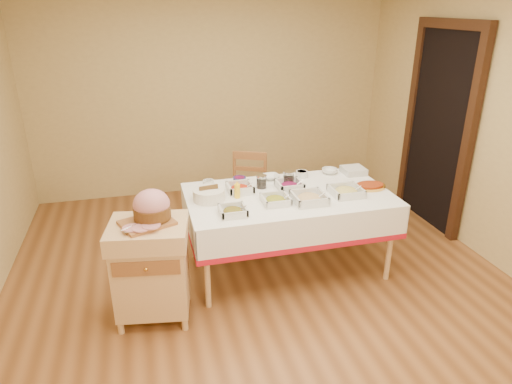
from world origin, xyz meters
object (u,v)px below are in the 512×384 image
(mustard_bottle, at_px, (237,190))
(bread_basket, at_px, (209,194))
(preserve_jar_right, at_px, (289,179))
(butcher_cart, at_px, (151,265))
(dining_chair, at_px, (248,193))
(plate_stack, at_px, (353,171))
(brass_platter, at_px, (370,186))
(dining_table, at_px, (288,210))
(preserve_jar_left, at_px, (261,182))
(ham_on_board, at_px, (151,209))

(mustard_bottle, xyz_separation_m, bread_basket, (-0.25, 0.01, -0.02))
(preserve_jar_right, height_order, mustard_bottle, mustard_bottle)
(butcher_cart, xyz_separation_m, dining_chair, (1.07, 1.26, -0.02))
(dining_chair, xyz_separation_m, preserve_jar_right, (0.25, -0.61, 0.37))
(plate_stack, distance_m, brass_platter, 0.39)
(dining_table, bearing_deg, preserve_jar_right, 72.07)
(preserve_jar_left, bearing_deg, mustard_bottle, -147.11)
(plate_stack, bearing_deg, dining_chair, 153.30)
(butcher_cart, xyz_separation_m, ham_on_board, (0.04, 0.03, 0.46))
(preserve_jar_left, height_order, brass_platter, preserve_jar_left)
(preserve_jar_right, distance_m, plate_stack, 0.74)
(mustard_bottle, bearing_deg, butcher_cart, -149.62)
(dining_table, bearing_deg, bread_basket, 176.44)
(dining_table, xyz_separation_m, ham_on_board, (-1.21, -0.40, 0.33))
(dining_table, relative_size, butcher_cart, 2.21)
(ham_on_board, xyz_separation_m, mustard_bottle, (0.75, 0.43, -0.10))
(preserve_jar_right, bearing_deg, ham_on_board, -154.50)
(butcher_cart, height_order, brass_platter, butcher_cart)
(dining_chair, distance_m, brass_platter, 1.33)
(butcher_cart, relative_size, bread_basket, 2.98)
(bread_basket, height_order, plate_stack, bread_basket)
(ham_on_board, height_order, preserve_jar_left, ham_on_board)
(mustard_bottle, relative_size, plate_stack, 0.74)
(dining_chair, distance_m, plate_stack, 1.14)
(preserve_jar_right, height_order, bread_basket, preserve_jar_right)
(butcher_cart, height_order, mustard_bottle, mustard_bottle)
(butcher_cart, bearing_deg, preserve_jar_left, 31.03)
(bread_basket, xyz_separation_m, brass_platter, (1.48, -0.10, -0.03))
(mustard_bottle, distance_m, bread_basket, 0.25)
(butcher_cart, bearing_deg, mustard_bottle, 30.38)
(dining_chair, xyz_separation_m, preserve_jar_left, (-0.02, -0.62, 0.36))
(brass_platter, bearing_deg, bread_basket, 176.13)
(dining_table, xyz_separation_m, butcher_cart, (-1.25, -0.43, -0.13))
(butcher_cart, height_order, dining_chair, dining_chair)
(dining_table, distance_m, preserve_jar_right, 0.31)
(dining_table, bearing_deg, butcher_cart, -160.98)
(plate_stack, bearing_deg, ham_on_board, -159.84)
(ham_on_board, bearing_deg, preserve_jar_right, 25.50)
(dining_table, height_order, plate_stack, plate_stack)
(dining_chair, relative_size, mustard_bottle, 5.56)
(plate_stack, bearing_deg, dining_table, -157.06)
(butcher_cart, height_order, preserve_jar_left, preserve_jar_left)
(preserve_jar_left, height_order, preserve_jar_right, preserve_jar_right)
(bread_basket, bearing_deg, plate_stack, 10.97)
(mustard_bottle, height_order, bread_basket, mustard_bottle)
(ham_on_board, relative_size, preserve_jar_left, 3.15)
(butcher_cart, bearing_deg, bread_basket, 41.43)
(butcher_cart, height_order, bread_basket, bread_basket)
(butcher_cart, height_order, preserve_jar_right, preserve_jar_right)
(dining_table, distance_m, plate_stack, 0.88)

